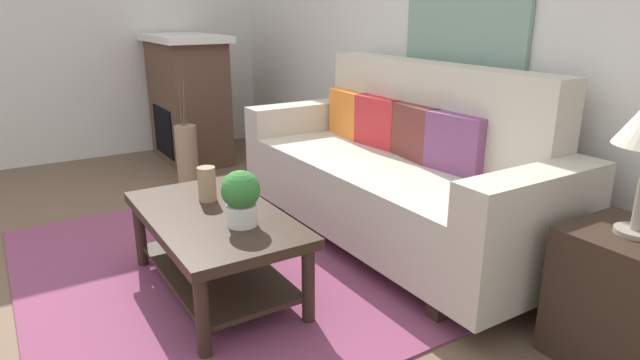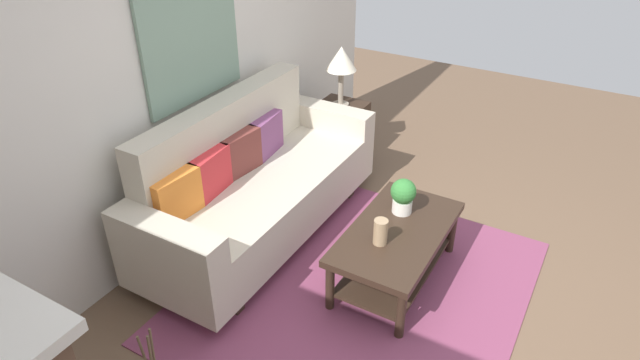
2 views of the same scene
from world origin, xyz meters
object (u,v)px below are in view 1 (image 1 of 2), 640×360
object	(u,v)px
throw_pillow_plum	(456,143)
side_table	(623,298)
throw_pillow_orange	(349,113)
throw_pillow_crimson	(379,122)
potted_plant_tabletop	(241,196)
throw_pillow_maroon	(414,132)
coffee_table	(214,235)
tabletop_vase	(207,184)
couch	(396,175)
fireplace	(188,98)
floor_vase	(187,155)

from	to	relation	value
throw_pillow_plum	side_table	world-z (taller)	throw_pillow_plum
throw_pillow_orange	throw_pillow_plum	world-z (taller)	same
throw_pillow_crimson	potted_plant_tabletop	world-z (taller)	throw_pillow_crimson
throw_pillow_maroon	throw_pillow_plum	bearing A→B (deg)	0.00
throw_pillow_crimson	potted_plant_tabletop	xyz separation A→B (m)	(0.58, -1.23, -0.11)
throw_pillow_crimson	coffee_table	world-z (taller)	throw_pillow_crimson
throw_pillow_orange	tabletop_vase	distance (m)	1.36
couch	throw_pillow_maroon	distance (m)	0.28
coffee_table	couch	bearing A→B (deg)	90.99
potted_plant_tabletop	side_table	xyz separation A→B (m)	(1.17, 1.12, -0.29)
throw_pillow_plum	side_table	size ratio (longest dim) A/B	0.64
throw_pillow_maroon	fireplace	size ratio (longest dim) A/B	0.31
throw_pillow_crimson	throw_pillow_plum	size ratio (longest dim) A/B	1.00
throw_pillow_plum	coffee_table	world-z (taller)	throw_pillow_plum
throw_pillow_maroon	fireplace	world-z (taller)	fireplace
throw_pillow_orange	side_table	world-z (taller)	throw_pillow_orange
throw_pillow_plum	coffee_table	distance (m)	1.38
throw_pillow_maroon	throw_pillow_plum	size ratio (longest dim) A/B	1.00
throw_pillow_maroon	throw_pillow_plum	xyz separation A→B (m)	(0.34, 0.00, 0.00)
potted_plant_tabletop	throw_pillow_plum	bearing A→B (deg)	84.89
throw_pillow_plum	floor_vase	xyz separation A→B (m)	(-2.11, -0.84, -0.43)
couch	potted_plant_tabletop	xyz separation A→B (m)	(0.23, -1.11, 0.14)
couch	tabletop_vase	xyz separation A→B (m)	(-0.17, -1.12, 0.09)
side_table	throw_pillow_orange	bearing A→B (deg)	176.97
throw_pillow_maroon	floor_vase	bearing A→B (deg)	-154.52
fireplace	couch	bearing A→B (deg)	9.79
couch	floor_vase	bearing A→B (deg)	-157.94
side_table	floor_vase	size ratio (longest dim) A/B	1.14
throw_pillow_orange	floor_vase	distance (m)	1.43
tabletop_vase	throw_pillow_maroon	bearing A→B (deg)	82.28
throw_pillow_crimson	throw_pillow_maroon	xyz separation A→B (m)	(0.34, 0.00, 0.00)
tabletop_vase	floor_vase	world-z (taller)	tabletop_vase
throw_pillow_orange	tabletop_vase	bearing A→B (deg)	-67.42
floor_vase	side_table	bearing A→B (deg)	12.96
throw_pillow_maroon	coffee_table	world-z (taller)	throw_pillow_maroon
throw_pillow_orange	tabletop_vase	world-z (taller)	throw_pillow_orange
tabletop_vase	potted_plant_tabletop	size ratio (longest dim) A/B	0.68
throw_pillow_maroon	floor_vase	xyz separation A→B (m)	(-1.76, -0.84, -0.43)
tabletop_vase	side_table	distance (m)	1.96
coffee_table	throw_pillow_orange	bearing A→B (deg)	118.71
coffee_table	tabletop_vase	bearing A→B (deg)	166.47
potted_plant_tabletop	fireplace	world-z (taller)	fireplace
couch	side_table	world-z (taller)	couch
throw_pillow_crimson	floor_vase	distance (m)	1.71
throw_pillow_plum	coffee_table	size ratio (longest dim) A/B	0.33
throw_pillow_plum	side_table	xyz separation A→B (m)	(1.06, -0.11, -0.40)
coffee_table	side_table	bearing A→B (deg)	40.50
coffee_table	potted_plant_tabletop	world-z (taller)	potted_plant_tabletop
couch	tabletop_vase	distance (m)	1.14
couch	coffee_table	xyz separation A→B (m)	(0.02, -1.17, -0.12)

